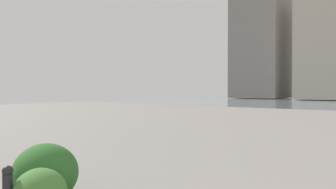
{
  "coord_description": "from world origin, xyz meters",
  "views": [
    {
      "loc": [
        0.32,
        1.33,
        1.59
      ],
      "look_at": [
        7.58,
        -8.23,
        1.43
      ],
      "focal_mm": 33.02,
      "sensor_mm": 36.0,
      "label": 1
    }
  ],
  "objects": [
    {
      "name": "building_annex",
      "position": [
        24.79,
        -64.18,
        11.5
      ],
      "size": [
        10.01,
        11.47,
        25.06
      ],
      "color": "gray",
      "rests_on": "ground"
    },
    {
      "name": "shrub_low",
      "position": [
        4.38,
        -1.11,
        0.42
      ],
      "size": [
        0.98,
        0.88,
        0.83
      ],
      "color": "#2D6628",
      "rests_on": "ground"
    }
  ]
}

